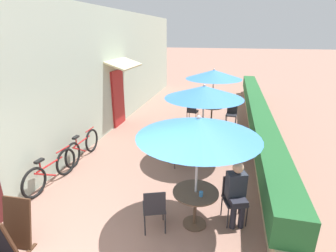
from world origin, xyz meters
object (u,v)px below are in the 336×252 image
patio_umbrella_near (198,128)px  seated_patron_near_left (237,191)px  patio_table_mid (202,142)px  coffee_cup_mid (200,133)px  patio_umbrella_far (214,74)px  patio_table_near (195,200)px  coffee_cup_near (201,194)px  bicycle_second (83,147)px  patio_table_far (212,111)px  patio_umbrella_mid (204,92)px  menu_board (8,232)px  coffee_cup_far (214,105)px  cafe_chair_far_left (192,110)px  cafe_chair_near_right (154,207)px  cafe_chair_near_left (234,195)px  cafe_chair_far_right (232,113)px  cafe_chair_mid_left (179,148)px  cafe_chair_mid_right (222,137)px  bicycle_leaning (51,171)px

patio_umbrella_near → seated_patron_near_left: patio_umbrella_near is taller
patio_table_mid → coffee_cup_mid: (-0.06, 0.06, 0.22)m
seated_patron_near_left → patio_umbrella_far: 5.80m
patio_umbrella_near → patio_table_near: bearing=90.0°
coffee_cup_near → bicycle_second: (-3.57, 2.08, -0.39)m
patio_umbrella_near → patio_table_far: 6.00m
patio_umbrella_mid → menu_board: bearing=-122.3°
patio_umbrella_far → coffee_cup_far: size_ratio=23.94×
patio_table_near → cafe_chair_far_left: size_ratio=0.95×
seated_patron_near_left → cafe_chair_near_right: seated_patron_near_left is taller
coffee_cup_far → menu_board: menu_board is taller
patio_table_near → patio_umbrella_mid: bearing=94.1°
cafe_chair_near_left → patio_umbrella_far: bearing=-101.7°
patio_table_near → coffee_cup_far: coffee_cup_far is taller
patio_table_far → cafe_chair_far_right: size_ratio=0.95×
cafe_chair_mid_left → menu_board: menu_board is taller
bicycle_second → menu_board: bearing=-79.3°
cafe_chair_far_left → cafe_chair_far_right: bearing=5.8°
coffee_cup_near → cafe_chair_mid_right: 3.39m
patio_umbrella_near → cafe_chair_far_right: patio_umbrella_near is taller
seated_patron_near_left → cafe_chair_mid_right: 3.06m
patio_umbrella_far → coffee_cup_far: 1.19m
coffee_cup_far → bicycle_second: (-3.37, -3.98, -0.39)m
patio_umbrella_far → patio_umbrella_near: bearing=-88.4°
coffee_cup_mid → patio_table_far: (0.09, 3.04, -0.22)m
coffee_cup_mid → bicycle_leaning: 3.92m
cafe_chair_mid_left → coffee_cup_far: 3.82m
patio_umbrella_far → patio_umbrella_mid: bearing=-90.6°
cafe_chair_near_right → bicycle_second: (-2.78, 2.30, -0.15)m
cafe_chair_near_left → patio_table_far: cafe_chair_near_left is taller
bicycle_second → coffee_cup_near: bearing=-30.9°
patio_umbrella_mid → patio_umbrella_far: same height
cafe_chair_mid_right → coffee_cup_mid: size_ratio=9.67×
patio_table_near → cafe_chair_far_right: (0.59, 5.83, -0.02)m
cafe_chair_near_left → coffee_cup_near: size_ratio=9.67×
seated_patron_near_left → cafe_chair_mid_right: seated_patron_near_left is taller
cafe_chair_mid_right → bicycle_leaning: 4.66m
patio_table_near → patio_table_mid: same height
coffee_cup_far → patio_table_near: bearing=-89.1°
cafe_chair_mid_left → bicycle_second: cafe_chair_mid_left is taller
cafe_chair_near_right → patio_umbrella_mid: bearing=60.5°
patio_table_near → bicycle_second: size_ratio=0.48×
patio_umbrella_mid → coffee_cup_far: (0.10, 3.22, -1.18)m
cafe_chair_near_right → patio_table_far: bearing=64.8°
cafe_chair_near_right → coffee_cup_near: 0.85m
patio_table_near → cafe_chair_mid_left: 2.30m
cafe_chair_near_left → cafe_chair_far_left: same height
patio_table_near → menu_board: menu_board is taller
patio_table_near → coffee_cup_near: coffee_cup_near is taller
patio_table_near → coffee_cup_mid: coffee_cup_mid is taller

